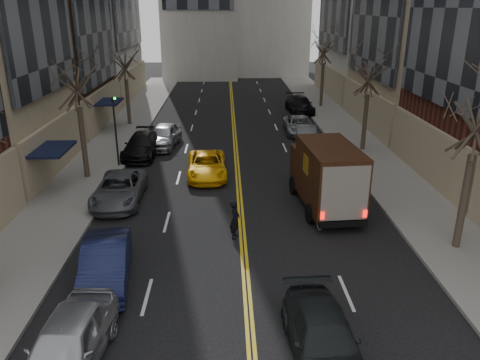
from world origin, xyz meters
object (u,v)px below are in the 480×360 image
at_px(pedestrian, 235,220).
at_px(observer_sedan, 323,339).
at_px(ups_truck, 326,176).
at_px(taxi, 207,165).

bearing_deg(pedestrian, observer_sedan, -148.84).
distance_m(ups_truck, pedestrian, 5.56).
bearing_deg(observer_sedan, ups_truck, 75.22).
bearing_deg(observer_sedan, taxi, 100.80).
xyz_separation_m(ups_truck, pedestrian, (-4.52, -3.12, -0.82)).
bearing_deg(taxi, pedestrian, -82.00).
xyz_separation_m(ups_truck, taxi, (-6.02, 4.83, -1.01)).
bearing_deg(ups_truck, observer_sedan, -106.13).
bearing_deg(taxi, ups_truck, -41.38).
relative_size(observer_sedan, pedestrian, 2.72).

